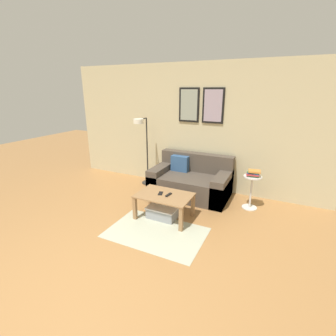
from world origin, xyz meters
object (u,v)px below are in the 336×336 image
(coffee_table, at_px, (164,199))
(side_table, at_px, (251,189))
(couch, at_px, (191,181))
(cell_phone, at_px, (160,193))
(remote_control, at_px, (169,195))
(floor_lamp, at_px, (143,142))
(book_stack, at_px, (254,173))
(storage_bin, at_px, (164,211))

(coffee_table, relative_size, side_table, 1.47)
(couch, distance_m, cell_phone, 1.07)
(coffee_table, height_order, remote_control, remote_control)
(side_table, bearing_deg, floor_lamp, 177.76)
(floor_lamp, distance_m, remote_control, 1.62)
(coffee_table, relative_size, remote_control, 5.94)
(side_table, height_order, cell_phone, side_table)
(side_table, distance_m, cell_phone, 1.62)
(couch, xyz_separation_m, coffee_table, (-0.06, -1.06, 0.06))
(book_stack, bearing_deg, couch, 175.12)
(floor_lamp, distance_m, cell_phone, 1.53)
(couch, distance_m, storage_bin, 1.07)
(remote_control, bearing_deg, couch, 97.99)
(cell_phone, bearing_deg, book_stack, 19.31)
(floor_lamp, relative_size, cell_phone, 10.55)
(floor_lamp, relative_size, book_stack, 6.26)
(book_stack, bearing_deg, side_table, 151.23)
(side_table, distance_m, book_stack, 0.30)
(coffee_table, relative_size, storage_bin, 1.80)
(storage_bin, bearing_deg, floor_lamp, 134.14)
(coffee_table, distance_m, floor_lamp, 1.61)
(side_table, distance_m, remote_control, 1.51)
(floor_lamp, bearing_deg, side_table, -2.24)
(side_table, height_order, remote_control, side_table)
(remote_control, bearing_deg, storage_bin, -177.00)
(book_stack, bearing_deg, coffee_table, -142.17)
(cell_phone, bearing_deg, side_table, 19.59)
(coffee_table, distance_m, remote_control, 0.11)
(floor_lamp, relative_size, side_table, 2.43)
(book_stack, distance_m, remote_control, 1.53)
(couch, bearing_deg, floor_lamp, -179.59)
(couch, relative_size, remote_control, 10.13)
(remote_control, height_order, cell_phone, remote_control)
(storage_bin, height_order, remote_control, remote_control)
(side_table, relative_size, cell_phone, 4.33)
(storage_bin, distance_m, side_table, 1.60)
(storage_bin, height_order, side_table, side_table)
(storage_bin, bearing_deg, couch, 85.46)
(side_table, relative_size, book_stack, 2.57)
(couch, distance_m, coffee_table, 1.07)
(book_stack, xyz_separation_m, cell_phone, (-1.31, -0.95, -0.25))
(couch, height_order, cell_phone, couch)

